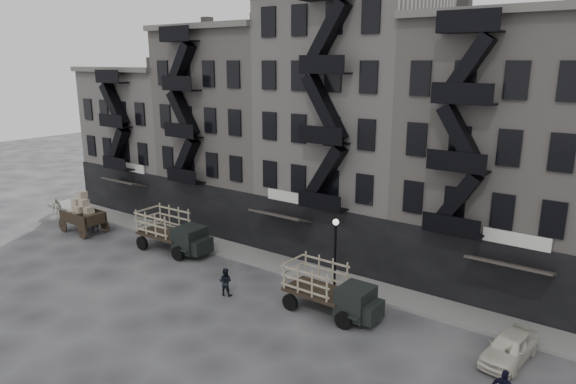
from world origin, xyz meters
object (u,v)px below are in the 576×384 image
Objects in this scene: stake_truck_east at (330,286)px; pedestrian_mid at (225,282)px; stake_truck_west at (172,229)px; car_east at (509,347)px; pedestrian_west at (95,220)px; wagon at (81,210)px; horse at (55,206)px.

stake_truck_east is 6.12m from pedestrian_mid.
pedestrian_mid is (7.69, -3.01, -0.82)m from stake_truck_west.
pedestrian_west reaches higher than car_east.
pedestrian_mid is (16.51, -1.72, -0.99)m from wagon.
stake_truck_west is 2.94× the size of pedestrian_west.
car_east is at bearing -81.20° from horse.
pedestrian_west is 15.80m from pedestrian_mid.
pedestrian_mid is (22.40, -2.84, -0.03)m from horse.
horse is 1.02× the size of pedestrian_west.
wagon is at bearing -172.77° from stake_truck_west.
wagon is at bearing -24.86° from pedestrian_mid.
stake_truck_west is at bearing 9.57° from wagon.
stake_truck_west is 1.51× the size of car_east.
horse is at bearing 114.25° from pedestrian_west.
horse is 28.28m from stake_truck_east.
pedestrian_mid is (-5.85, -1.65, -0.69)m from stake_truck_east.
stake_truck_east is at bearing -166.60° from car_east.
car_east is at bearing -2.39° from stake_truck_west.
pedestrian_west is (-7.95, -0.81, -0.65)m from stake_truck_west.
horse is at bearing 179.56° from stake_truck_west.
pedestrian_west is (0.86, 0.48, -0.82)m from wagon.
stake_truck_west is (14.71, 0.17, 0.79)m from horse.
stake_truck_east is (22.36, -0.08, -0.30)m from wagon.
horse reaches higher than pedestrian_mid.
wagon is at bearing -91.46° from horse.
horse is at bearing 178.57° from stake_truck_east.
wagon is 16.63m from pedestrian_mid.
stake_truck_east is 21.51m from pedestrian_west.
wagon is at bearing -179.20° from stake_truck_east.
stake_truck_west is 8.02m from pedestrian_west.
pedestrian_mid reaches higher than car_east.
stake_truck_east is at bearing -83.12° from horse.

